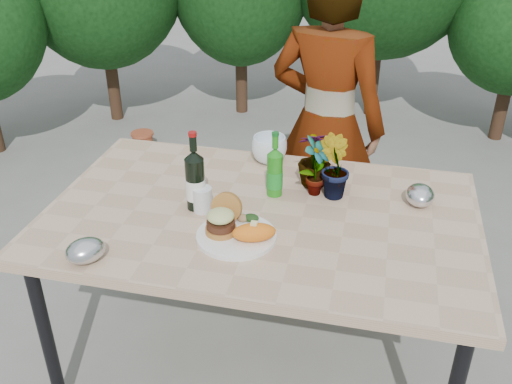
% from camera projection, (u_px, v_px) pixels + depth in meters
% --- Properties ---
extents(ground, '(80.00, 80.00, 0.00)m').
position_uv_depth(ground, '(260.00, 357.00, 2.50)').
color(ground, slate).
rests_on(ground, ground).
extents(patio_table, '(1.60, 1.00, 0.75)m').
position_uv_depth(patio_table, '(261.00, 225.00, 2.16)').
color(patio_table, tan).
rests_on(patio_table, ground).
extents(shrub_hedge, '(6.96, 5.19, 2.34)m').
position_uv_depth(shrub_hedge, '(365.00, 1.00, 3.30)').
color(shrub_hedge, '#382316').
rests_on(shrub_hedge, ground).
extents(dinner_plate, '(0.28, 0.28, 0.01)m').
position_uv_depth(dinner_plate, '(236.00, 236.00, 1.98)').
color(dinner_plate, white).
rests_on(dinner_plate, patio_table).
extents(burger_stack, '(0.11, 0.16, 0.11)m').
position_uv_depth(burger_stack, '(222.00, 218.00, 1.98)').
color(burger_stack, '#B7722D').
rests_on(burger_stack, dinner_plate).
extents(sweet_potato, '(0.17, 0.12, 0.06)m').
position_uv_depth(sweet_potato, '(254.00, 232.00, 1.93)').
color(sweet_potato, orange).
rests_on(sweet_potato, dinner_plate).
extents(grilled_veg, '(0.08, 0.05, 0.03)m').
position_uv_depth(grilled_veg, '(248.00, 218.00, 2.04)').
color(grilled_veg, olive).
rests_on(grilled_veg, dinner_plate).
extents(wine_bottle, '(0.07, 0.07, 0.31)m').
position_uv_depth(wine_bottle, '(195.00, 181.00, 2.10)').
color(wine_bottle, black).
rests_on(wine_bottle, patio_table).
extents(sparkling_water, '(0.06, 0.06, 0.26)m').
position_uv_depth(sparkling_water, '(275.00, 172.00, 2.20)').
color(sparkling_water, '#1D8017').
rests_on(sparkling_water, patio_table).
extents(plastic_cup, '(0.07, 0.07, 0.09)m').
position_uv_depth(plastic_cup, '(202.00, 199.00, 2.12)').
color(plastic_cup, silver).
rests_on(plastic_cup, patio_table).
extents(seedling_left, '(0.13, 0.15, 0.24)m').
position_uv_depth(seedling_left, '(315.00, 167.00, 2.19)').
color(seedling_left, '#226021').
rests_on(seedling_left, patio_table).
extents(seedling_mid, '(0.17, 0.17, 0.24)m').
position_uv_depth(seedling_mid, '(333.00, 167.00, 2.18)').
color(seedling_mid, '#29511B').
rests_on(seedling_mid, patio_table).
extents(seedling_right, '(0.17, 0.17, 0.23)m').
position_uv_depth(seedling_right, '(315.00, 158.00, 2.26)').
color(seedling_right, '#27501B').
rests_on(seedling_right, patio_table).
extents(blue_bowl, '(0.17, 0.17, 0.12)m').
position_uv_depth(blue_bowl, '(269.00, 149.00, 2.46)').
color(blue_bowl, white).
rests_on(blue_bowl, patio_table).
extents(foil_packet_left, '(0.17, 0.17, 0.08)m').
position_uv_depth(foil_packet_left, '(85.00, 250.00, 1.85)').
color(foil_packet_left, '#B8BBC0').
rests_on(foil_packet_left, patio_table).
extents(foil_packet_right, '(0.11, 0.14, 0.08)m').
position_uv_depth(foil_packet_right, '(420.00, 195.00, 2.16)').
color(foil_packet_right, silver).
rests_on(foil_packet_right, patio_table).
extents(person, '(0.64, 0.50, 1.57)m').
position_uv_depth(person, '(326.00, 126.00, 2.74)').
color(person, '#996F4C').
rests_on(person, ground).
extents(terracotta_pot, '(0.17, 0.17, 0.14)m').
position_uv_depth(terracotta_pot, '(143.00, 141.00, 4.31)').
color(terracotta_pot, '#A5492A').
rests_on(terracotta_pot, ground).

